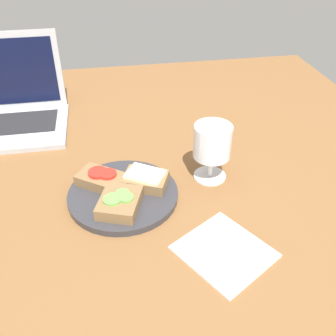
# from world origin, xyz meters

# --- Properties ---
(wooden_table) EXTENTS (1.40, 1.40, 0.03)m
(wooden_table) POSITION_xyz_m (0.00, 0.00, 0.01)
(wooden_table) COLOR brown
(wooden_table) RESTS_ON ground
(plate) EXTENTS (0.23, 0.23, 0.01)m
(plate) POSITION_xyz_m (-0.05, -0.05, 0.04)
(plate) COLOR #333338
(plate) RESTS_ON wooden_table
(sandwich_with_tomato) EXTENTS (0.13, 0.11, 0.03)m
(sandwich_with_tomato) POSITION_xyz_m (-0.09, -0.02, 0.06)
(sandwich_with_tomato) COLOR brown
(sandwich_with_tomato) RESTS_ON plate
(sandwich_with_cucumber) EXTENTS (0.10, 0.11, 0.03)m
(sandwich_with_cucumber) POSITION_xyz_m (-0.06, -0.10, 0.06)
(sandwich_with_cucumber) COLOR brown
(sandwich_with_cucumber) RESTS_ON plate
(sandwich_with_cheese) EXTENTS (0.11, 0.10, 0.03)m
(sandwich_with_cheese) POSITION_xyz_m (-0.00, -0.04, 0.06)
(sandwich_with_cheese) COLOR brown
(sandwich_with_cheese) RESTS_ON plate
(wine_glass) EXTENTS (0.08, 0.08, 0.13)m
(wine_glass) POSITION_xyz_m (0.15, -0.01, 0.12)
(wine_glass) COLOR white
(wine_glass) RESTS_ON wooden_table
(laptop) EXTENTS (0.32, 0.25, 0.23)m
(laptop) POSITION_xyz_m (-0.34, 0.32, 0.08)
(laptop) COLOR #ADAFB5
(laptop) RESTS_ON wooden_table
(napkin) EXTENTS (0.19, 0.20, 0.00)m
(napkin) POSITION_xyz_m (0.12, -0.23, 0.03)
(napkin) COLOR white
(napkin) RESTS_ON wooden_table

